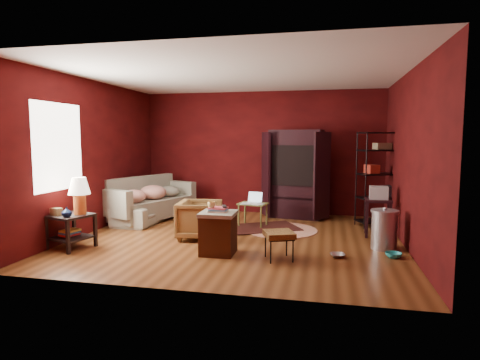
% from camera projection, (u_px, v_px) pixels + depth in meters
% --- Properties ---
extents(room, '(5.54, 5.04, 2.84)m').
position_uv_depth(room, '(235.00, 158.00, 6.84)').
color(room, brown).
rests_on(room, ground).
extents(sofa, '(0.65, 1.93, 0.74)m').
position_uv_depth(sofa, '(149.00, 203.00, 8.51)').
color(sofa, gray).
rests_on(sofa, ground).
extents(armchair, '(0.75, 0.79, 0.73)m').
position_uv_depth(armchair, '(200.00, 218.00, 6.94)').
color(armchair, black).
rests_on(armchair, ground).
extents(pet_bowl_steel, '(0.22, 0.08, 0.22)m').
position_uv_depth(pet_bowl_steel, '(338.00, 250.00, 5.86)').
color(pet_bowl_steel, '#ABAEB1').
rests_on(pet_bowl_steel, ground).
extents(pet_bowl_turquoise, '(0.24, 0.11, 0.23)m').
position_uv_depth(pet_bowl_turquoise, '(394.00, 250.00, 5.84)').
color(pet_bowl_turquoise, teal).
rests_on(pet_bowl_turquoise, ground).
extents(vase, '(0.17, 0.18, 0.15)m').
position_uv_depth(vase, '(67.00, 212.00, 6.09)').
color(vase, '#0D1E44').
rests_on(vase, side_table).
extents(mug, '(0.13, 0.11, 0.12)m').
position_uv_depth(mug, '(212.00, 204.00, 5.94)').
color(mug, '#ECC973').
rests_on(mug, hamper).
extents(side_table, '(0.71, 0.71, 1.13)m').
position_uv_depth(side_table, '(75.00, 206.00, 6.31)').
color(side_table, black).
rests_on(side_table, ground).
extents(sofa_cushions, '(1.46, 2.16, 0.84)m').
position_uv_depth(sofa_cushions, '(149.00, 201.00, 8.49)').
color(sofa_cushions, gray).
rests_on(sofa_cushions, sofa).
extents(hamper, '(0.53, 0.53, 0.73)m').
position_uv_depth(hamper, '(218.00, 232.00, 6.02)').
color(hamper, '#451F10').
rests_on(hamper, ground).
extents(footstool, '(0.52, 0.52, 0.41)m').
position_uv_depth(footstool, '(279.00, 235.00, 5.72)').
color(footstool, black).
rests_on(footstool, ground).
extents(rug_round, '(1.63, 1.63, 0.01)m').
position_uv_depth(rug_round, '(281.00, 230.00, 7.60)').
color(rug_round, beige).
rests_on(rug_round, ground).
extents(rug_oriental, '(1.59, 1.41, 0.01)m').
position_uv_depth(rug_oriental, '(263.00, 227.00, 7.75)').
color(rug_oriental, '#4C1914').
rests_on(rug_oriental, ground).
extents(laptop_desk, '(0.61, 0.51, 0.67)m').
position_uv_depth(laptop_desk, '(253.00, 206.00, 7.89)').
color(laptop_desk, '#63682F').
rests_on(laptop_desk, ground).
extents(tv_armoire, '(1.50, 0.92, 1.92)m').
position_uv_depth(tv_armoire, '(296.00, 172.00, 8.73)').
color(tv_armoire, black).
rests_on(tv_armoire, ground).
extents(wire_shelving, '(0.99, 0.73, 1.86)m').
position_uv_depth(wire_shelving, '(382.00, 175.00, 7.89)').
color(wire_shelving, black).
rests_on(wire_shelving, ground).
extents(small_stand, '(0.47, 0.47, 0.89)m').
position_uv_depth(small_stand, '(378.00, 199.00, 7.07)').
color(small_stand, black).
rests_on(small_stand, ground).
extents(trash_can, '(0.49, 0.49, 0.67)m').
position_uv_depth(trash_can, '(384.00, 229.00, 6.27)').
color(trash_can, silver).
rests_on(trash_can, ground).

